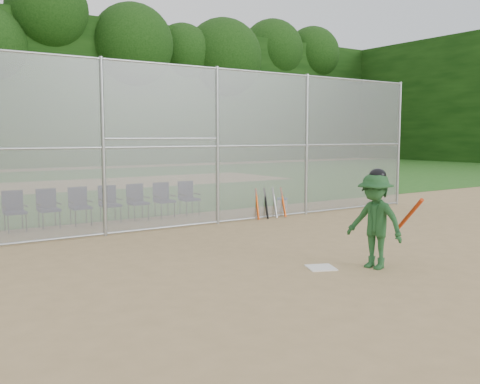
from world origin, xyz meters
TOP-DOWN VIEW (x-y plane):
  - ground at (0.00, 0.00)m, footprint 100.00×100.00m
  - grass_strip at (0.00, 18.00)m, footprint 100.00×100.00m
  - dirt_patch_far at (0.00, 18.00)m, footprint 24.00×24.00m
  - backstop_fence at (0.00, 5.00)m, footprint 16.09×0.09m
  - treeline at (0.00, 20.00)m, footprint 81.00×60.00m
  - home_plate at (-0.01, 0.02)m, footprint 0.59×0.59m
  - batter_at_plate at (0.76, -0.48)m, footprint 0.91×1.30m
  - water_cooler at (3.76, 5.79)m, footprint 0.33×0.33m
  - spare_bats at (2.69, 4.98)m, footprint 0.96×0.29m
  - chair_3 at (-3.56, 6.75)m, footprint 0.54×0.52m
  - chair_4 at (-2.78, 6.75)m, footprint 0.54×0.52m
  - chair_5 at (-2.00, 6.75)m, footprint 0.54×0.52m
  - chair_6 at (-1.21, 6.75)m, footprint 0.54×0.52m
  - chair_7 at (-0.43, 6.75)m, footprint 0.54×0.52m
  - chair_8 at (0.35, 6.75)m, footprint 0.54×0.52m
  - chair_9 at (1.14, 6.75)m, footprint 0.54×0.52m

SIDE VIEW (x-z plane):
  - ground at x=0.00m, z-range 0.00..0.00m
  - grass_strip at x=0.00m, z-range 0.01..0.01m
  - dirt_patch_far at x=0.00m, z-range 0.01..0.01m
  - home_plate at x=-0.01m, z-range 0.00..0.02m
  - water_cooler at x=3.76m, z-range 0.00..0.41m
  - spare_bats at x=2.69m, z-range 0.00..0.84m
  - chair_3 at x=-3.56m, z-range 0.00..0.96m
  - chair_4 at x=-2.78m, z-range 0.00..0.96m
  - chair_5 at x=-2.00m, z-range 0.00..0.96m
  - chair_6 at x=-1.21m, z-range 0.00..0.96m
  - chair_7 at x=-0.43m, z-range 0.00..0.96m
  - chair_8 at x=0.35m, z-range 0.00..0.96m
  - chair_9 at x=1.14m, z-range 0.00..0.96m
  - batter_at_plate at x=0.76m, z-range -0.03..1.69m
  - backstop_fence at x=0.00m, z-range 0.07..4.07m
  - treeline at x=0.00m, z-range 0.00..11.00m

